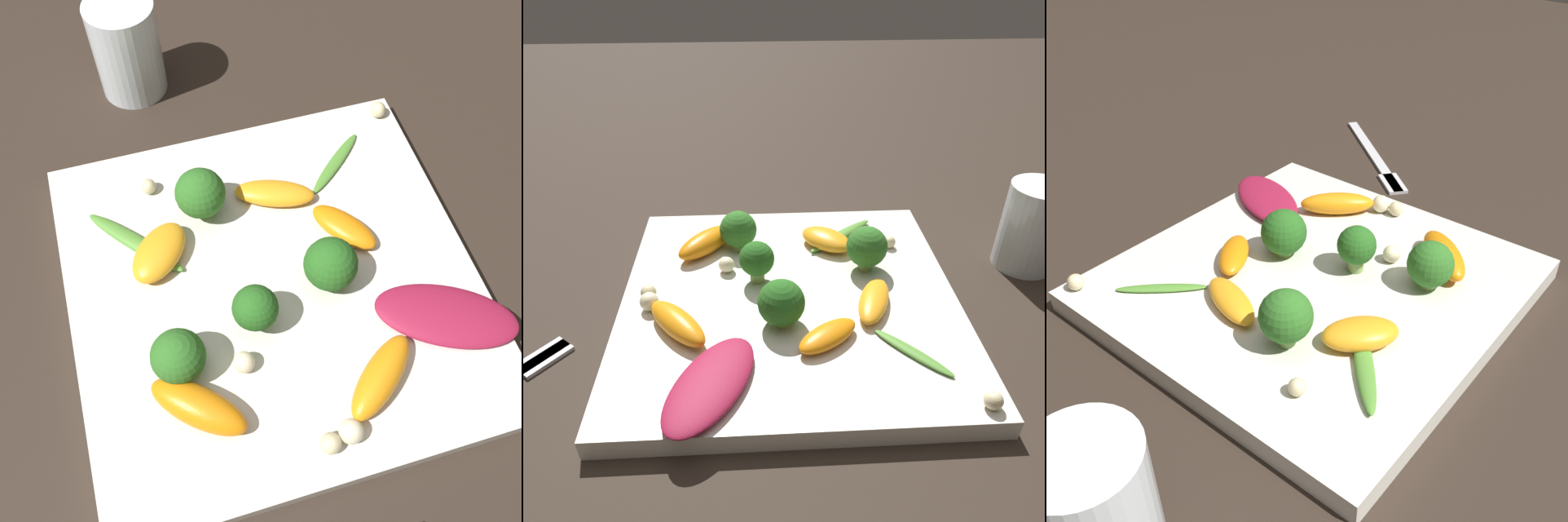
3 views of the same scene
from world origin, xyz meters
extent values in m
plane|color=#2D231C|center=(0.00, 0.00, 0.00)|extent=(2.40, 2.40, 0.00)
cube|color=silver|center=(0.00, 0.00, 0.01)|extent=(0.30, 0.30, 0.02)
cylinder|color=white|center=(-0.25, -0.06, 0.04)|extent=(0.06, 0.06, 0.09)
cube|color=silver|center=(0.21, 0.05, 0.00)|extent=(0.04, 0.05, 0.01)
ellipsoid|color=maroon|center=(0.06, 0.11, 0.02)|extent=(0.09, 0.11, 0.01)
ellipsoid|color=orange|center=(-0.03, 0.06, 0.03)|extent=(0.06, 0.05, 0.01)
ellipsoid|color=orange|center=(0.09, 0.05, 0.03)|extent=(0.06, 0.07, 0.02)
ellipsoid|color=orange|center=(-0.07, 0.02, 0.03)|extent=(0.05, 0.07, 0.01)
ellipsoid|color=orange|center=(0.08, -0.08, 0.03)|extent=(0.07, 0.07, 0.02)
ellipsoid|color=orange|center=(-0.04, -0.08, 0.03)|extent=(0.06, 0.06, 0.02)
cylinder|color=#7A9E51|center=(0.01, 0.04, 0.02)|extent=(0.01, 0.01, 0.01)
sphere|color=#26601E|center=(0.01, 0.04, 0.04)|extent=(0.04, 0.04, 0.04)
cylinder|color=#7A9E51|center=(-0.08, -0.04, 0.03)|extent=(0.01, 0.01, 0.01)
sphere|color=#2D6B23|center=(-0.08, -0.04, 0.04)|extent=(0.04, 0.04, 0.04)
cylinder|color=#7A9E51|center=(0.03, -0.02, 0.03)|extent=(0.01, 0.01, 0.02)
sphere|color=#26601E|center=(0.03, -0.02, 0.04)|extent=(0.03, 0.03, 0.03)
cylinder|color=#84AD5B|center=(0.05, -0.08, 0.02)|extent=(0.01, 0.01, 0.01)
sphere|color=#2D6B23|center=(0.05, -0.08, 0.04)|extent=(0.04, 0.04, 0.04)
ellipsoid|color=#518E33|center=(-0.09, 0.08, 0.02)|extent=(0.06, 0.06, 0.00)
ellipsoid|color=#518E33|center=(-0.06, -0.09, 0.02)|extent=(0.08, 0.07, 0.01)
sphere|color=beige|center=(-0.11, -0.07, 0.02)|extent=(0.01, 0.01, 0.01)
sphere|color=beige|center=(-0.13, 0.14, 0.03)|extent=(0.01, 0.01, 0.01)
sphere|color=beige|center=(0.12, 0.02, 0.03)|extent=(0.02, 0.02, 0.02)
sphere|color=beige|center=(0.06, -0.04, 0.03)|extent=(0.02, 0.02, 0.02)
sphere|color=beige|center=(0.13, 0.00, 0.03)|extent=(0.01, 0.01, 0.01)
camera|label=1|loc=(0.20, -0.07, 0.42)|focal=42.00mm
camera|label=2|loc=(0.03, 0.36, 0.30)|focal=35.00mm
camera|label=3|loc=(-0.32, -0.25, 0.32)|focal=42.00mm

